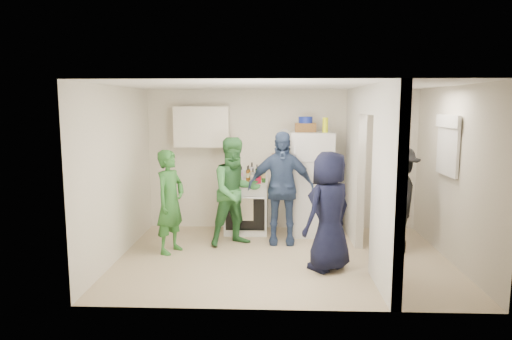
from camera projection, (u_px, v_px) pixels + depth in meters
The scene contains 39 objects.
floor at pixel (283, 258), 6.69m from camera, with size 4.80×4.80×0.00m, color tan.
wall_back at pixel (282, 160), 8.19m from camera, with size 4.80×4.80×0.00m, color silver.
wall_front at pixel (287, 199), 4.83m from camera, with size 4.80×4.80×0.00m, color silver.
wall_left at pixel (118, 173), 6.60m from camera, with size 3.40×3.40×0.00m, color silver.
wall_right at pixel (454, 175), 6.41m from camera, with size 3.40×3.40×0.00m, color silver.
ceiling at pixel (284, 85), 6.33m from camera, with size 4.80×4.80×0.00m, color white.
partition_pier_back at pixel (355, 165), 7.55m from camera, with size 0.12×1.20×2.50m, color silver.
partition_pier_front at pixel (387, 189), 5.37m from camera, with size 0.12×1.20×2.50m, color silver.
partition_header at pixel (371, 100), 6.31m from camera, with size 0.12×1.00×0.40m, color silver.
stove at pixel (246, 207), 8.00m from camera, with size 0.76×0.64×0.91m, color white.
upper_cabinet at pixel (202, 127), 7.98m from camera, with size 0.95×0.34×0.70m, color silver.
fridge at pixel (311, 183), 7.87m from camera, with size 0.73×0.71×1.77m, color silver.
wicker_basket at pixel (305, 127), 7.78m from camera, with size 0.35×0.25×0.15m, color brown.
blue_bowl at pixel (306, 120), 7.76m from camera, with size 0.24×0.24×0.11m, color navy.
yellow_cup_stack_top at pixel (325, 125), 7.61m from camera, with size 0.09×0.09×0.25m, color #DDEE14.
wall_clock at pixel (285, 135), 8.10m from camera, with size 0.22×0.22×0.03m, color white.
spice_shelf at pixel (282, 155), 8.12m from camera, with size 0.35×0.08×0.03m, color olive.
nook_window at pixel (449, 146), 6.55m from camera, with size 0.03×0.70×0.80m, color black.
nook_window_frame at pixel (448, 146), 6.55m from camera, with size 0.04×0.76×0.86m, color white.
nook_valance at pixel (448, 121), 6.51m from camera, with size 0.04×0.82×0.18m, color white.
yellow_cup_stack_stove at pixel (238, 176), 7.70m from camera, with size 0.09×0.09×0.25m, color yellow.
red_cup at pixel (258, 180), 7.72m from camera, with size 0.09×0.09×0.12m, color red.
person_green_left at pixel (170, 202), 6.87m from camera, with size 0.57×0.38×1.57m, color #306829.
person_green_center at pixel (235, 192), 7.23m from camera, with size 0.84×0.65×1.73m, color #3A7C36.
person_denim at pixel (281, 188), 7.32m from camera, with size 1.07×0.44×1.82m, color #334B70.
person_navy at pixel (329, 211), 6.14m from camera, with size 0.79×0.52×1.62m, color black.
person_nook at pixel (398, 199), 6.94m from camera, with size 1.05×0.61×1.63m, color black.
bottle_a at pixel (231, 173), 8.05m from camera, with size 0.07×0.07×0.25m, color brown.
bottle_b at pixel (236, 173), 7.84m from camera, with size 0.07×0.07×0.31m, color #194C24.
bottle_c at pixel (241, 173), 8.07m from camera, with size 0.06×0.06×0.24m, color silver.
bottle_d at pixel (248, 174), 7.86m from camera, with size 0.06×0.06×0.27m, color brown.
bottle_e at pixel (252, 171), 8.11m from camera, with size 0.08×0.08×0.30m, color silver.
bottle_f at pixel (257, 173), 7.94m from camera, with size 0.06×0.06×0.29m, color #143915.
bottle_g at pixel (261, 172), 8.02m from camera, with size 0.06×0.06×0.28m, color olive.
bottle_h at pixel (228, 174), 7.79m from camera, with size 0.07×0.07×0.30m, color #B0B3BD.
bottle_i at pixel (248, 173), 8.03m from camera, with size 0.06×0.06×0.26m, color brown.
bottle_j at pixel (264, 174), 7.79m from camera, with size 0.06×0.06×0.30m, color #20561D.
bottle_k at pixel (233, 171), 7.97m from camera, with size 0.08×0.08×0.33m, color brown.
bottle_l at pixel (253, 175), 7.78m from camera, with size 0.06×0.06×0.25m, color gray.
Camera 1 is at (-0.14, -6.44, 2.24)m, focal length 32.00 mm.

